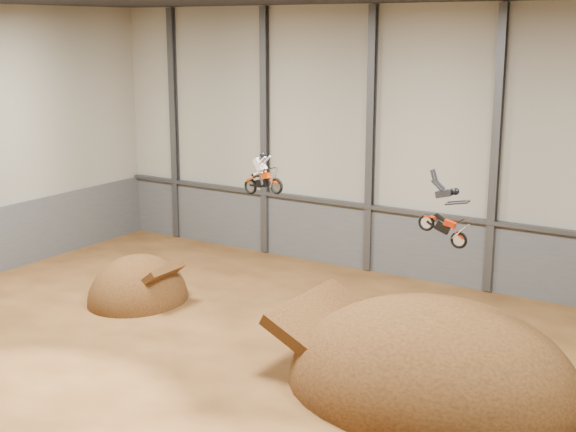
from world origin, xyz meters
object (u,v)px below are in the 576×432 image
Objects in this scene: landing_ramp at (431,385)px; fmx_rider_a at (264,171)px; takeoff_ramp at (138,300)px; fmx_rider_b at (440,209)px.

fmx_rider_a is at bearing 174.59° from landing_ramp.
takeoff_ramp is 0.47× the size of landing_ramp.
landing_ramp is at bearing -4.49° from takeoff_ramp.
landing_ramp is (15.55, -1.22, 0.00)m from takeoff_ramp.
takeoff_ramp is 2.00× the size of fmx_rider_b.
landing_ramp is at bearing -76.27° from fmx_rider_b.
fmx_rider_a is (-7.86, 0.75, 7.11)m from landing_ramp.
fmx_rider_b reaches higher than landing_ramp.
takeoff_ramp is at bearing 175.77° from fmx_rider_b.
takeoff_ramp is at bearing 175.51° from landing_ramp.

